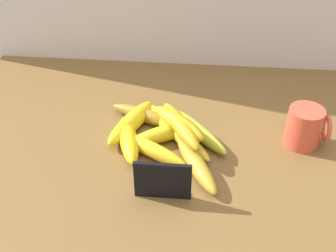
{
  "coord_description": "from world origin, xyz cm",
  "views": [
    {
      "loc": [
        6.53,
        -75.97,
        64.32
      ],
      "look_at": [
        -0.51,
        -0.2,
        8.0
      ],
      "focal_mm": 46.14,
      "sensor_mm": 36.0,
      "label": 1
    }
  ],
  "objects_px": {
    "banana_2": "(128,139)",
    "banana_10": "(179,123)",
    "banana_8": "(165,134)",
    "banana_0": "(198,131)",
    "banana_9": "(181,124)",
    "banana_3": "(150,149)",
    "coffee_mug": "(305,127)",
    "banana_1": "(149,117)",
    "banana_4": "(166,124)",
    "chalkboard_sign": "(162,182)",
    "banana_6": "(131,122)",
    "banana_5": "(196,163)",
    "banana_7": "(183,137)"
  },
  "relations": [
    {
      "from": "coffee_mug",
      "to": "banana_3",
      "type": "bearing_deg",
      "value": -167.94
    },
    {
      "from": "chalkboard_sign",
      "to": "banana_0",
      "type": "bearing_deg",
      "value": 72.19
    },
    {
      "from": "banana_10",
      "to": "banana_1",
      "type": "bearing_deg",
      "value": 138.73
    },
    {
      "from": "banana_2",
      "to": "banana_9",
      "type": "xyz_separation_m",
      "value": [
        0.11,
        0.02,
        0.03
      ]
    },
    {
      "from": "coffee_mug",
      "to": "banana_4",
      "type": "relative_size",
      "value": 0.51
    },
    {
      "from": "banana_1",
      "to": "banana_6",
      "type": "xyz_separation_m",
      "value": [
        -0.04,
        -0.03,
        0.0
      ]
    },
    {
      "from": "chalkboard_sign",
      "to": "banana_3",
      "type": "distance_m",
      "value": 0.13
    },
    {
      "from": "banana_3",
      "to": "banana_9",
      "type": "relative_size",
      "value": 1.05
    },
    {
      "from": "banana_2",
      "to": "banana_3",
      "type": "xyz_separation_m",
      "value": [
        0.05,
        -0.02,
        -0.0
      ]
    },
    {
      "from": "chalkboard_sign",
      "to": "banana_10",
      "type": "relative_size",
      "value": 0.7
    },
    {
      "from": "banana_1",
      "to": "banana_9",
      "type": "bearing_deg",
      "value": -41.1
    },
    {
      "from": "banana_8",
      "to": "banana_3",
      "type": "bearing_deg",
      "value": -116.5
    },
    {
      "from": "coffee_mug",
      "to": "banana_1",
      "type": "height_order",
      "value": "coffee_mug"
    },
    {
      "from": "banana_6",
      "to": "banana_10",
      "type": "relative_size",
      "value": 1.2
    },
    {
      "from": "chalkboard_sign",
      "to": "banana_5",
      "type": "xyz_separation_m",
      "value": [
        0.06,
        0.08,
        -0.02
      ]
    },
    {
      "from": "coffee_mug",
      "to": "banana_0",
      "type": "xyz_separation_m",
      "value": [
        -0.24,
        0.0,
        -0.03
      ]
    },
    {
      "from": "chalkboard_sign",
      "to": "banana_1",
      "type": "relative_size",
      "value": 0.54
    },
    {
      "from": "banana_2",
      "to": "banana_10",
      "type": "relative_size",
      "value": 1.07
    },
    {
      "from": "banana_1",
      "to": "banana_3",
      "type": "xyz_separation_m",
      "value": [
        0.02,
        -0.12,
        0.0
      ]
    },
    {
      "from": "banana_3",
      "to": "banana_9",
      "type": "bearing_deg",
      "value": 37.44
    },
    {
      "from": "banana_3",
      "to": "banana_4",
      "type": "distance_m",
      "value": 0.1
    },
    {
      "from": "banana_2",
      "to": "banana_4",
      "type": "xyz_separation_m",
      "value": [
        0.08,
        0.07,
        -0.0
      ]
    },
    {
      "from": "banana_0",
      "to": "banana_2",
      "type": "xyz_separation_m",
      "value": [
        -0.15,
        -0.05,
        0.0
      ]
    },
    {
      "from": "banana_10",
      "to": "banana_4",
      "type": "bearing_deg",
      "value": 126.09
    },
    {
      "from": "banana_0",
      "to": "banana_1",
      "type": "distance_m",
      "value": 0.13
    },
    {
      "from": "banana_3",
      "to": "banana_7",
      "type": "height_order",
      "value": "banana_3"
    },
    {
      "from": "banana_3",
      "to": "banana_5",
      "type": "relative_size",
      "value": 1.0
    },
    {
      "from": "banana_1",
      "to": "banana_9",
      "type": "xyz_separation_m",
      "value": [
        0.08,
        -0.07,
        0.03
      ]
    },
    {
      "from": "banana_5",
      "to": "banana_6",
      "type": "distance_m",
      "value": 0.2
    },
    {
      "from": "chalkboard_sign",
      "to": "banana_2",
      "type": "xyz_separation_m",
      "value": [
        -0.09,
        0.15,
        -0.02
      ]
    },
    {
      "from": "banana_6",
      "to": "banana_8",
      "type": "distance_m",
      "value": 0.09
    },
    {
      "from": "banana_8",
      "to": "banana_0",
      "type": "bearing_deg",
      "value": 14.98
    },
    {
      "from": "banana_5",
      "to": "banana_8",
      "type": "height_order",
      "value": "banana_8"
    },
    {
      "from": "coffee_mug",
      "to": "banana_9",
      "type": "relative_size",
      "value": 0.51
    },
    {
      "from": "banana_6",
      "to": "banana_9",
      "type": "relative_size",
      "value": 1.03
    },
    {
      "from": "banana_4",
      "to": "banana_5",
      "type": "bearing_deg",
      "value": -61.32
    },
    {
      "from": "banana_10",
      "to": "banana_9",
      "type": "bearing_deg",
      "value": -38.22
    },
    {
      "from": "coffee_mug",
      "to": "banana_10",
      "type": "bearing_deg",
      "value": -176.02
    },
    {
      "from": "banana_1",
      "to": "banana_5",
      "type": "relative_size",
      "value": 1.07
    },
    {
      "from": "banana_0",
      "to": "banana_10",
      "type": "distance_m",
      "value": 0.06
    },
    {
      "from": "banana_7",
      "to": "banana_0",
      "type": "bearing_deg",
      "value": 38.12
    },
    {
      "from": "chalkboard_sign",
      "to": "banana_6",
      "type": "bearing_deg",
      "value": 114.02
    },
    {
      "from": "banana_2",
      "to": "banana_5",
      "type": "distance_m",
      "value": 0.16
    },
    {
      "from": "banana_3",
      "to": "banana_10",
      "type": "distance_m",
      "value": 0.09
    },
    {
      "from": "coffee_mug",
      "to": "banana_2",
      "type": "distance_m",
      "value": 0.39
    },
    {
      "from": "banana_9",
      "to": "banana_10",
      "type": "relative_size",
      "value": 1.16
    },
    {
      "from": "banana_0",
      "to": "banana_7",
      "type": "relative_size",
      "value": 1.05
    },
    {
      "from": "banana_0",
      "to": "banana_2",
      "type": "bearing_deg",
      "value": -161.71
    },
    {
      "from": "banana_4",
      "to": "banana_8",
      "type": "relative_size",
      "value": 1.07
    },
    {
      "from": "banana_1",
      "to": "coffee_mug",
      "type": "bearing_deg",
      "value": -7.66
    }
  ]
}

